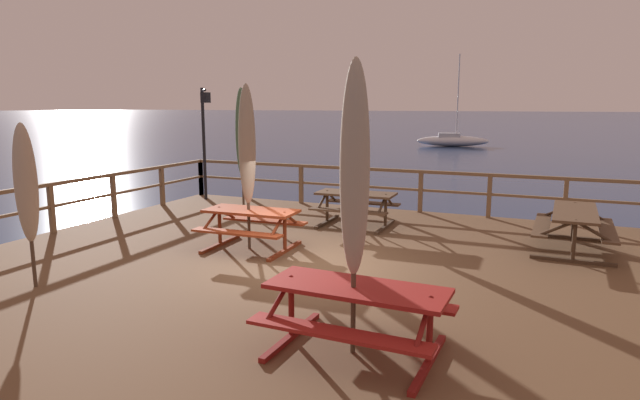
{
  "coord_description": "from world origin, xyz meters",
  "views": [
    {
      "loc": [
        3.85,
        -8.11,
        3.53
      ],
      "look_at": [
        0.0,
        0.83,
        1.8
      ],
      "focal_mm": 30.22,
      "sensor_mm": 36.0,
      "label": 1
    }
  ],
  "objects_px": {
    "picnic_table_front_right": "(357,304)",
    "patio_umbrella_tall_back_right": "(355,171)",
    "picnic_table_mid_centre": "(356,202)",
    "lamp_post_hooked": "(204,127)",
    "picnic_table_mid_right": "(574,221)",
    "patio_umbrella_short_mid": "(26,184)",
    "patio_umbrella_tall_front": "(247,145)",
    "sailboat_distant": "(452,140)",
    "patio_umbrella_tall_mid_left": "(242,134)",
    "picnic_table_back_right": "(251,221)",
    "patio_umbrella_short_back": "(354,139)"
  },
  "relations": [
    {
      "from": "picnic_table_mid_right",
      "to": "patio_umbrella_tall_back_right",
      "type": "height_order",
      "value": "patio_umbrella_tall_back_right"
    },
    {
      "from": "picnic_table_back_right",
      "to": "patio_umbrella_tall_mid_left",
      "type": "distance_m",
      "value": 3.98
    },
    {
      "from": "patio_umbrella_tall_mid_left",
      "to": "lamp_post_hooked",
      "type": "relative_size",
      "value": 0.99
    },
    {
      "from": "patio_umbrella_tall_front",
      "to": "picnic_table_front_right",
      "type": "bearing_deg",
      "value": -44.77
    },
    {
      "from": "picnic_table_back_right",
      "to": "patio_umbrella_tall_back_right",
      "type": "xyz_separation_m",
      "value": [
        3.27,
        -3.37,
        1.49
      ]
    },
    {
      "from": "picnic_table_back_right",
      "to": "patio_umbrella_short_back",
      "type": "distance_m",
      "value": 3.25
    },
    {
      "from": "patio_umbrella_short_back",
      "to": "lamp_post_hooked",
      "type": "distance_m",
      "value": 5.19
    },
    {
      "from": "picnic_table_mid_centre",
      "to": "patio_umbrella_short_back",
      "type": "xyz_separation_m",
      "value": [
        -0.07,
        0.02,
        1.43
      ]
    },
    {
      "from": "picnic_table_mid_centre",
      "to": "lamp_post_hooked",
      "type": "xyz_separation_m",
      "value": [
        -5.06,
        1.43,
        1.56
      ]
    },
    {
      "from": "picnic_table_mid_right",
      "to": "patio_umbrella_tall_mid_left",
      "type": "bearing_deg",
      "value": 174.49
    },
    {
      "from": "sailboat_distant",
      "to": "picnic_table_front_right",
      "type": "bearing_deg",
      "value": -81.77
    },
    {
      "from": "picnic_table_back_right",
      "to": "patio_umbrella_short_mid",
      "type": "relative_size",
      "value": 0.73
    },
    {
      "from": "picnic_table_mid_centre",
      "to": "patio_umbrella_tall_front",
      "type": "height_order",
      "value": "patio_umbrella_tall_front"
    },
    {
      "from": "picnic_table_mid_centre",
      "to": "picnic_table_back_right",
      "type": "distance_m",
      "value": 2.93
    },
    {
      "from": "picnic_table_mid_right",
      "to": "patio_umbrella_short_mid",
      "type": "xyz_separation_m",
      "value": [
        -7.57,
        -5.54,
        1.01
      ]
    },
    {
      "from": "picnic_table_front_right",
      "to": "patio_umbrella_tall_back_right",
      "type": "distance_m",
      "value": 1.48
    },
    {
      "from": "lamp_post_hooked",
      "to": "sailboat_distant",
      "type": "relative_size",
      "value": 0.41
    },
    {
      "from": "patio_umbrella_tall_front",
      "to": "lamp_post_hooked",
      "type": "relative_size",
      "value": 0.97
    },
    {
      "from": "picnic_table_mid_right",
      "to": "lamp_post_hooked",
      "type": "distance_m",
      "value": 9.85
    },
    {
      "from": "picnic_table_mid_centre",
      "to": "patio_umbrella_tall_back_right",
      "type": "distance_m",
      "value": 6.59
    },
    {
      "from": "patio_umbrella_tall_front",
      "to": "patio_umbrella_tall_mid_left",
      "type": "xyz_separation_m",
      "value": [
        -2.0,
        3.09,
        0.02
      ]
    },
    {
      "from": "picnic_table_mid_right",
      "to": "patio_umbrella_short_mid",
      "type": "bearing_deg",
      "value": -143.81
    },
    {
      "from": "patio_umbrella_tall_back_right",
      "to": "picnic_table_front_right",
      "type": "bearing_deg",
      "value": 55.87
    },
    {
      "from": "picnic_table_mid_right",
      "to": "patio_umbrella_short_back",
      "type": "relative_size",
      "value": 0.71
    },
    {
      "from": "picnic_table_front_right",
      "to": "picnic_table_back_right",
      "type": "bearing_deg",
      "value": 134.78
    },
    {
      "from": "picnic_table_mid_centre",
      "to": "patio_umbrella_short_back",
      "type": "bearing_deg",
      "value": 167.15
    },
    {
      "from": "lamp_post_hooked",
      "to": "picnic_table_back_right",
      "type": "bearing_deg",
      "value": -46.5
    },
    {
      "from": "lamp_post_hooked",
      "to": "patio_umbrella_short_mid",
      "type": "bearing_deg",
      "value": -74.73
    },
    {
      "from": "patio_umbrella_tall_front",
      "to": "patio_umbrella_tall_mid_left",
      "type": "bearing_deg",
      "value": 122.95
    },
    {
      "from": "picnic_table_mid_right",
      "to": "patio_umbrella_tall_mid_left",
      "type": "height_order",
      "value": "patio_umbrella_tall_mid_left"
    },
    {
      "from": "picnic_table_mid_right",
      "to": "patio_umbrella_short_mid",
      "type": "relative_size",
      "value": 0.9
    },
    {
      "from": "sailboat_distant",
      "to": "patio_umbrella_tall_back_right",
      "type": "bearing_deg",
      "value": -81.82
    },
    {
      "from": "lamp_post_hooked",
      "to": "patio_umbrella_tall_back_right",
      "type": "bearing_deg",
      "value": -46.18
    },
    {
      "from": "picnic_table_front_right",
      "to": "sailboat_distant",
      "type": "distance_m",
      "value": 42.19
    },
    {
      "from": "patio_umbrella_tall_front",
      "to": "lamp_post_hooked",
      "type": "xyz_separation_m",
      "value": [
        -3.86,
        4.12,
        0.13
      ]
    },
    {
      "from": "patio_umbrella_short_back",
      "to": "patio_umbrella_tall_back_right",
      "type": "xyz_separation_m",
      "value": [
        2.19,
        -6.08,
        0.06
      ]
    },
    {
      "from": "picnic_table_mid_centre",
      "to": "patio_umbrella_tall_mid_left",
      "type": "distance_m",
      "value": 3.54
    },
    {
      "from": "patio_umbrella_tall_mid_left",
      "to": "lamp_post_hooked",
      "type": "bearing_deg",
      "value": 150.89
    },
    {
      "from": "picnic_table_front_right",
      "to": "sailboat_distant",
      "type": "xyz_separation_m",
      "value": [
        -6.04,
        41.75,
        -0.85
      ]
    },
    {
      "from": "picnic_table_mid_right",
      "to": "picnic_table_front_right",
      "type": "relative_size",
      "value": 1.1
    },
    {
      "from": "patio_umbrella_tall_front",
      "to": "sailboat_distant",
      "type": "relative_size",
      "value": 0.4
    },
    {
      "from": "patio_umbrella_short_mid",
      "to": "patio_umbrella_tall_back_right",
      "type": "distance_m",
      "value": 5.21
    },
    {
      "from": "picnic_table_mid_centre",
      "to": "patio_umbrella_tall_front",
      "type": "xyz_separation_m",
      "value": [
        -1.2,
        -2.7,
        1.43
      ]
    },
    {
      "from": "patio_umbrella_short_back",
      "to": "patio_umbrella_short_mid",
      "type": "bearing_deg",
      "value": -116.93
    },
    {
      "from": "patio_umbrella_short_mid",
      "to": "lamp_post_hooked",
      "type": "height_order",
      "value": "lamp_post_hooked"
    },
    {
      "from": "picnic_table_front_right",
      "to": "patio_umbrella_tall_front",
      "type": "height_order",
      "value": "patio_umbrella_tall_front"
    },
    {
      "from": "picnic_table_back_right",
      "to": "lamp_post_hooked",
      "type": "relative_size",
      "value": 0.57
    },
    {
      "from": "picnic_table_back_right",
      "to": "patio_umbrella_tall_back_right",
      "type": "height_order",
      "value": "patio_umbrella_tall_back_right"
    },
    {
      "from": "picnic_table_front_right",
      "to": "patio_umbrella_tall_back_right",
      "type": "height_order",
      "value": "patio_umbrella_tall_back_right"
    },
    {
      "from": "picnic_table_mid_right",
      "to": "lamp_post_hooked",
      "type": "xyz_separation_m",
      "value": [
        -9.56,
        1.78,
        1.55
      ]
    }
  ]
}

